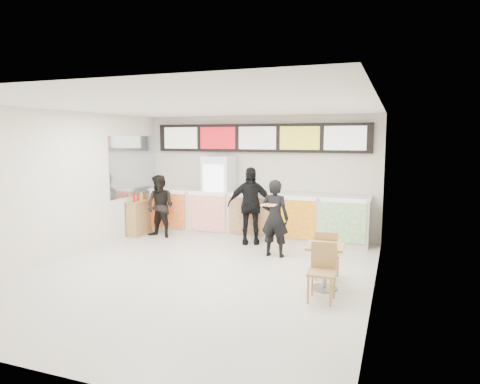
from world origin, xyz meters
The scene contains 15 objects.
floor centered at (0.00, 0.00, 0.00)m, with size 7.00×7.00×0.00m, color beige.
ceiling centered at (0.00, 0.00, 3.00)m, with size 7.00×7.00×0.00m, color white.
wall_back centered at (0.00, 3.50, 1.50)m, with size 6.00×6.00×0.00m, color silver.
wall_left centered at (-3.00, 0.00, 1.50)m, with size 7.00×7.00×0.00m, color silver.
wall_right centered at (3.00, 0.00, 1.50)m, with size 7.00×7.00×0.00m, color silver.
service_counter centered at (0.00, 3.09, 0.57)m, with size 5.56×0.77×1.14m.
menu_board centered at (0.00, 3.41, 2.45)m, with size 5.50×0.14×0.70m.
drinks_fridge centered at (-0.93, 3.11, 1.00)m, with size 0.70×0.67×2.00m.
mirror_panel centered at (-2.99, 2.45, 1.75)m, with size 0.01×2.00×1.50m, color #B2B7BF.
customer_main centered at (0.94, 1.65, 0.81)m, with size 0.59×0.39×1.61m, color black.
customer_left centered at (-2.17, 2.32, 0.77)m, with size 0.75×0.59×1.55m, color black.
customer_mid centered at (0.10, 2.51, 0.90)m, with size 1.05×0.44×1.79m, color black.
pizza_slice centered at (0.94, 1.20, 1.16)m, with size 0.36×0.36×0.02m.
cafe_table centered at (2.24, 0.05, 0.51)m, with size 0.63×1.52×0.87m.
condiment_ledge centered at (-2.82, 2.38, 0.45)m, with size 0.32×0.79×1.05m.
Camera 1 is at (3.28, -6.75, 2.47)m, focal length 32.00 mm.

